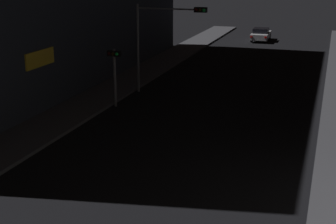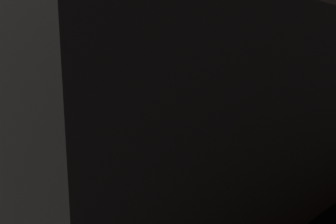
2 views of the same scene
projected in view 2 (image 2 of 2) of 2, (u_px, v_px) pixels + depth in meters
The scene contains 10 objects.
sidewalk_left at pixel (196, 109), 48.37m from camera, with size 2.97×72.90×0.16m, color #424247.
sidewalk_right at pixel (286, 124), 37.19m from camera, with size 2.97×72.90×0.16m, color #424247.
building_facade_left at pixel (172, 52), 52.19m from camera, with size 10.04×34.89×17.91m.
building_facade_right at pixel (217, 107), 17.71m from camera, with size 10.78×22.27×10.19m.
taxi at pixel (61, 145), 25.87m from camera, with size 1.88×4.48×1.62m.
far_car at pixel (312, 96), 60.42m from camera, with size 1.88×4.48×1.42m.
traffic_light_overhead at pixel (215, 84), 45.41m from camera, with size 4.66×0.41×5.76m.
traffic_light_left_kerb at pixel (188, 97), 44.50m from camera, with size 0.80×0.42×3.46m.
sign_pole_left at pixel (52, 108), 33.12m from camera, with size 0.63×0.10×4.34m.
street_lamp_near_block at pixel (155, 91), 24.04m from camera, with size 0.54×0.54×7.39m.
Camera 2 is at (25.73, -0.11, 7.82)m, focal length 33.23 mm.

